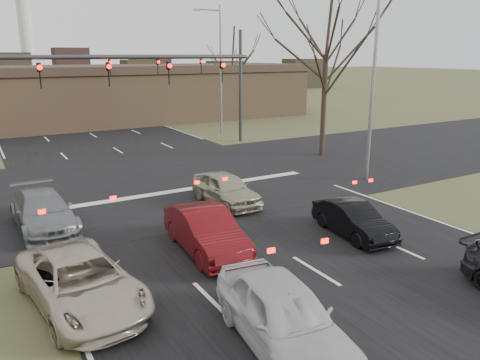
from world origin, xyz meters
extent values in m
plane|color=#49522C|center=(0.00, 0.00, 0.00)|extent=(360.00, 360.00, 0.00)
cube|color=black|center=(0.00, 60.00, 0.01)|extent=(14.00, 300.00, 0.02)
cube|color=black|center=(0.00, 15.00, 0.01)|extent=(200.00, 14.00, 0.02)
cube|color=#886749|center=(2.00, 38.00, 2.30)|extent=(42.00, 10.00, 4.60)
cube|color=#38281E|center=(2.00, 38.00, 4.95)|extent=(42.40, 10.40, 0.70)
cylinder|color=silver|center=(6.00, 120.00, 17.00)|extent=(3.20, 3.20, 34.00)
cylinder|color=#383A3D|center=(-2.50, 13.00, 6.20)|extent=(12.00, 0.18, 0.18)
imported|color=black|center=(-5.83, 13.00, 5.50)|extent=(0.16, 0.20, 1.00)
imported|color=black|center=(-3.17, 13.00, 5.50)|extent=(0.16, 0.20, 1.00)
imported|color=black|center=(-0.50, 13.00, 5.50)|extent=(0.16, 0.20, 1.00)
imported|color=black|center=(2.17, 13.00, 5.50)|extent=(0.16, 0.20, 1.00)
cylinder|color=#383A3D|center=(9.00, 23.00, 4.00)|extent=(0.24, 0.24, 8.00)
cylinder|color=#383A3D|center=(3.50, 23.00, 6.20)|extent=(11.00, 0.18, 0.18)
imported|color=black|center=(5.86, 23.00, 5.50)|extent=(0.16, 0.20, 1.00)
imported|color=black|center=(2.71, 23.00, 5.50)|extent=(0.16, 0.20, 1.00)
imported|color=black|center=(-0.43, 23.00, 5.50)|extent=(0.16, 0.20, 1.00)
cylinder|color=gray|center=(9.00, 10.00, 5.00)|extent=(0.18, 0.18, 10.00)
cylinder|color=gray|center=(9.50, 27.00, 5.00)|extent=(0.18, 0.18, 10.00)
cylinder|color=gray|center=(8.50, 27.00, 9.60)|extent=(2.00, 0.12, 0.12)
cube|color=gray|center=(7.50, 27.00, 9.55)|extent=(0.50, 0.25, 0.15)
cylinder|color=black|center=(11.00, 16.00, 3.16)|extent=(0.32, 0.32, 6.33)
cylinder|color=black|center=(15.00, 35.00, 2.48)|extent=(0.32, 0.32, 4.95)
imported|color=#BCAE98|center=(-6.50, 4.49, 0.69)|extent=(2.92, 5.23, 1.38)
imported|color=silver|center=(-3.00, 0.47, 0.77)|extent=(2.37, 4.73, 1.55)
imported|color=black|center=(3.00, 4.63, 0.60)|extent=(1.72, 3.77, 1.20)
imported|color=slate|center=(-6.50, 10.90, 0.69)|extent=(2.09, 4.81, 1.38)
imported|color=#570C0F|center=(-2.20, 5.97, 0.73)|extent=(1.84, 4.51, 1.45)
imported|color=#A8A388|center=(0.79, 10.13, 0.69)|extent=(1.77, 4.11, 1.38)
camera|label=1|loc=(-8.42, -6.97, 6.32)|focal=35.00mm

